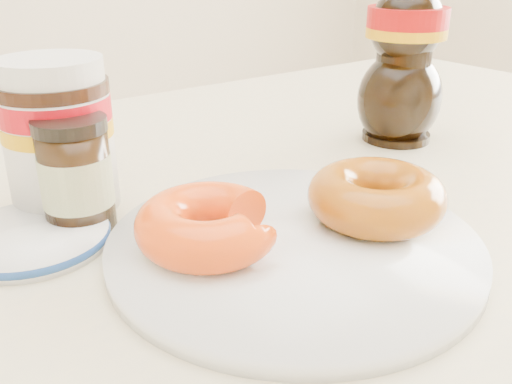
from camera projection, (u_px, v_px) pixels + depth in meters
dining_table at (286, 274)px, 0.58m from camera, size 1.40×0.90×0.75m
plate at (294, 245)px, 0.44m from camera, size 0.29×0.29×0.01m
donut_bitten at (208, 225)px, 0.42m from camera, size 0.11×0.11×0.04m
donut_whole at (376, 196)px, 0.46m from camera, size 0.13×0.13×0.04m
nutella_jar at (58, 129)px, 0.50m from camera, size 0.10×0.10×0.14m
syrup_bottle at (404, 52)px, 0.66m from camera, size 0.13×0.12×0.21m
dark_jar at (76, 175)px, 0.47m from camera, size 0.06×0.06×0.10m
blue_rim_saucer at (31, 237)px, 0.46m from camera, size 0.12×0.12×0.01m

